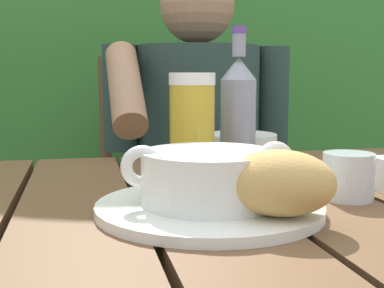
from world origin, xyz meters
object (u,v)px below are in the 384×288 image
bread_roll (280,183)px  soup_bowl (210,176)px  person_eating (199,159)px  table_knife (301,188)px  chair_near_diner (185,226)px  serving_plate (210,208)px  water_glass_small (347,176)px  beer_glass (192,126)px  diner_bowl (241,147)px  beer_bottle (238,112)px

bread_roll → soup_bowl: bearing=130.6°
soup_bowl → bread_roll: bearing=-49.4°
person_eating → table_knife: person_eating is taller
chair_near_diner → serving_plate: size_ratio=3.58×
person_eating → water_glass_small: bearing=-85.7°
beer_glass → diner_bowl: beer_glass is taller
bread_roll → table_knife: (0.10, 0.16, -0.04)m
person_eating → table_knife: 0.60m
serving_plate → beer_bottle: (0.11, 0.25, 0.10)m
diner_bowl → beer_glass: bearing=-130.1°
beer_glass → water_glass_small: beer_glass is taller
beer_glass → table_knife: (0.13, -0.11, -0.08)m
person_eating → table_knife: (0.01, -0.60, 0.05)m
table_knife → diner_bowl: size_ratio=1.23×
soup_bowl → beer_glass: 0.20m
serving_plate → diner_bowl: diner_bowl is taller
chair_near_diner → water_glass_small: 0.92m
beer_glass → serving_plate: bearing=-96.0°
person_eating → beer_bottle: person_eating is taller
soup_bowl → table_knife: (0.16, 0.09, -0.04)m
soup_bowl → beer_bottle: size_ratio=0.87×
table_knife → chair_near_diner: bearing=90.5°
soup_bowl → bread_roll: same height
person_eating → soup_bowl: bearing=-102.0°
bread_roll → diner_bowl: size_ratio=1.07×
beer_glass → beer_bottle: bearing=30.3°
serving_plate → bread_roll: bearing=-49.4°
table_knife → beer_glass: bearing=140.1°
chair_near_diner → water_glass_small: chair_near_diner is taller
chair_near_diner → beer_bottle: (-0.04, -0.64, 0.39)m
serving_plate → bread_roll: bread_roll is taller
beer_glass → water_glass_small: bearing=-44.2°
person_eating → diner_bowl: person_eating is taller
serving_plate → diner_bowl: bearing=67.0°
beer_glass → water_glass_small: (0.17, -0.17, -0.05)m
beer_bottle → diner_bowl: bearing=69.6°
serving_plate → water_glass_small: (0.20, 0.03, 0.03)m
beer_bottle → chair_near_diner: bearing=86.7°
water_glass_small → soup_bowl: bearing=-171.7°
diner_bowl → chair_near_diner: bearing=90.0°
person_eating → soup_bowl: person_eating is taller
chair_near_diner → diner_bowl: size_ratio=7.17×
beer_bottle → serving_plate: bearing=-114.0°
table_knife → diner_bowl: bearing=91.5°
soup_bowl → bread_roll: (0.06, -0.07, 0.00)m
person_eating → water_glass_small: (0.05, -0.66, 0.08)m
bread_roll → chair_near_diner: bearing=84.7°
beer_glass → person_eating: bearing=75.6°
water_glass_small → diner_bowl: (-0.05, 0.32, -0.01)m
chair_near_diner → diner_bowl: (0.00, -0.54, 0.31)m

